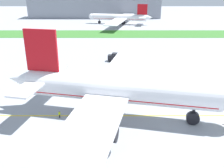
# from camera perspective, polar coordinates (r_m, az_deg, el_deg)

# --- Properties ---
(ground_plane) EXTENTS (600.00, 600.00, 0.00)m
(ground_plane) POSITION_cam_1_polar(r_m,az_deg,el_deg) (54.41, -1.40, -7.89)
(ground_plane) COLOR #9399A0
(ground_plane) RESTS_ON ground
(apron_taxi_line) EXTENTS (280.00, 0.36, 0.01)m
(apron_taxi_line) POSITION_cam_1_polar(r_m,az_deg,el_deg) (55.55, -1.36, -7.22)
(apron_taxi_line) COLOR yellow
(apron_taxi_line) RESTS_ON ground
(grass_median_strip) EXTENTS (320.00, 24.00, 0.10)m
(grass_median_strip) POSITION_cam_1_polar(r_m,az_deg,el_deg) (149.35, -0.41, 11.34)
(grass_median_strip) COLOR #38722D
(grass_median_strip) RESTS_ON ground
(airliner_foreground) EXTENTS (49.89, 78.75, 18.31)m
(airliner_foreground) POSITION_cam_1_polar(r_m,az_deg,el_deg) (52.87, 1.13, -1.30)
(airliner_foreground) COLOR white
(airliner_foreground) RESTS_ON ground
(ground_crew_wingwalker_port) EXTENTS (0.55, 0.44, 1.73)m
(ground_crew_wingwalker_port) POSITION_cam_1_polar(r_m,az_deg,el_deg) (52.76, -4.73, -7.67)
(ground_crew_wingwalker_port) COLOR black
(ground_crew_wingwalker_port) RESTS_ON ground
(ground_crew_marshaller_front) EXTENTS (0.40, 0.50, 1.59)m
(ground_crew_marshaller_front) POSITION_cam_1_polar(r_m,az_deg,el_deg) (55.43, -11.73, -6.65)
(ground_crew_marshaller_front) COLOR black
(ground_crew_marshaller_front) RESTS_ON ground
(service_truck_baggage_loader) EXTENTS (6.42, 3.47, 3.15)m
(service_truck_baggage_loader) POSITION_cam_1_polar(r_m,az_deg,el_deg) (93.92, 1.20, 6.14)
(service_truck_baggage_loader) COLOR black
(service_truck_baggage_loader) RESTS_ON ground
(parked_airliner_far_centre) EXTENTS (46.12, 74.86, 14.25)m
(parked_airliner_far_centre) POSITION_cam_1_polar(r_m,az_deg,el_deg) (186.94, 2.06, 14.90)
(parked_airliner_far_centre) COLOR white
(parked_airliner_far_centre) RESTS_ON ground
(terminal_building) EXTENTS (111.07, 20.00, 18.00)m
(terminal_building) POSITION_cam_1_polar(r_m,az_deg,el_deg) (226.36, -3.76, 17.11)
(terminal_building) COLOR gray
(terminal_building) RESTS_ON ground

